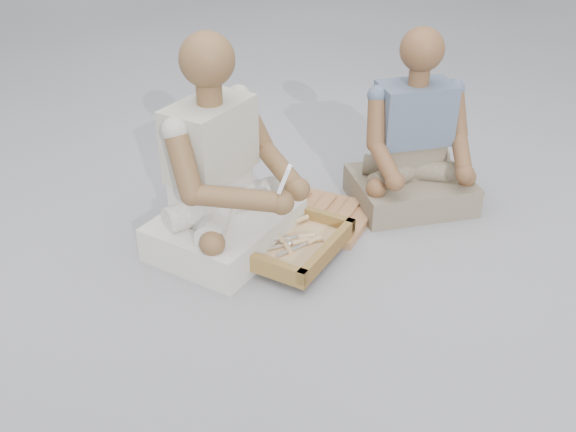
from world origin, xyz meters
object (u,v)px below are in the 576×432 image
(carved_panel, at_px, (308,212))
(craftsman, at_px, (222,180))
(companion, at_px, (414,149))
(tool_tray, at_px, (271,236))

(carved_panel, height_order, craftsman, craftsman)
(carved_panel, height_order, companion, companion)
(craftsman, bearing_deg, tool_tray, 110.99)
(carved_panel, bearing_deg, tool_tray, -103.66)
(companion, bearing_deg, craftsman, 9.74)
(tool_tray, distance_m, craftsman, 0.31)
(craftsman, height_order, companion, craftsman)
(tool_tray, xyz_separation_m, companion, (0.48, 0.57, 0.21))
(tool_tray, bearing_deg, companion, 49.52)
(craftsman, xyz_separation_m, companion, (0.68, 0.59, -0.03))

